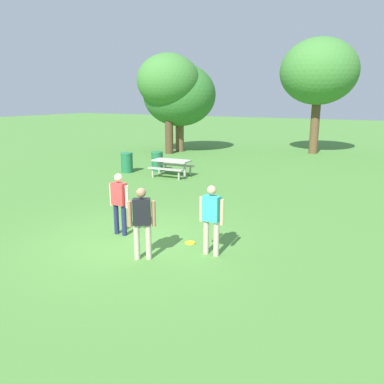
# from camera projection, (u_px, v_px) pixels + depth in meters

# --- Properties ---
(ground_plane) EXTENTS (120.00, 120.00, 0.00)m
(ground_plane) POSITION_uv_depth(u_px,v_px,m) (135.00, 241.00, 9.72)
(ground_plane) COLOR #4C8438
(person_thrower) EXTENTS (0.61, 0.23, 1.64)m
(person_thrower) POSITION_uv_depth(u_px,v_px,m) (119.00, 200.00, 9.94)
(person_thrower) COLOR #1E234C
(person_thrower) RESTS_ON ground
(person_catcher) EXTENTS (0.61, 0.23, 1.64)m
(person_catcher) POSITION_uv_depth(u_px,v_px,m) (211.00, 216.00, 8.63)
(person_catcher) COLOR #B7AD93
(person_catcher) RESTS_ON ground
(person_bystander) EXTENTS (0.53, 0.39, 1.64)m
(person_bystander) POSITION_uv_depth(u_px,v_px,m) (142.00, 219.00, 8.40)
(person_bystander) COLOR #B7AD93
(person_bystander) RESTS_ON ground
(frisbee) EXTENTS (0.25, 0.25, 0.03)m
(frisbee) POSITION_uv_depth(u_px,v_px,m) (190.00, 243.00, 9.55)
(frisbee) COLOR yellow
(frisbee) RESTS_ON ground
(picnic_table_near) EXTENTS (1.78, 1.51, 0.77)m
(picnic_table_near) POSITION_uv_depth(u_px,v_px,m) (172.00, 164.00, 17.46)
(picnic_table_near) COLOR #B2ADA3
(picnic_table_near) RESTS_ON ground
(trash_can_beside_table) EXTENTS (0.59, 0.59, 0.96)m
(trash_can_beside_table) POSITION_uv_depth(u_px,v_px,m) (127.00, 162.00, 18.46)
(trash_can_beside_table) COLOR #1E663D
(trash_can_beside_table) RESTS_ON ground
(trash_can_further_along) EXTENTS (0.59, 0.59, 0.96)m
(trash_can_further_along) POSITION_uv_depth(u_px,v_px,m) (157.00, 161.00, 18.76)
(trash_can_further_along) COLOR #1E663D
(trash_can_further_along) RESTS_ON ground
(tree_tall_left) EXTENTS (3.91, 3.91, 6.18)m
(tree_tall_left) POSITION_uv_depth(u_px,v_px,m) (168.00, 82.00, 23.75)
(tree_tall_left) COLOR #4C3823
(tree_tall_left) RESTS_ON ground
(tree_broad_center) EXTENTS (4.72, 4.72, 5.69)m
(tree_broad_center) POSITION_uv_depth(u_px,v_px,m) (179.00, 95.00, 24.93)
(tree_broad_center) COLOR brown
(tree_broad_center) RESTS_ON ground
(tree_far_right) EXTENTS (4.74, 4.74, 7.09)m
(tree_far_right) POSITION_uv_depth(u_px,v_px,m) (319.00, 72.00, 23.62)
(tree_far_right) COLOR brown
(tree_far_right) RESTS_ON ground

